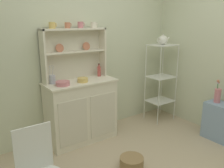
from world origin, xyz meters
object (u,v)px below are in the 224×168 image
at_px(hutch_cabinet, 81,110).
at_px(flower_vase, 218,95).
at_px(side_shelf_blue, 222,122).
at_px(bowl_mixing_large, 63,83).
at_px(bakers_rack, 161,74).
at_px(cup_gold_0, 52,25).
at_px(jam_bottle, 99,71).
at_px(porcelain_teapot, 163,40).
at_px(wire_chair, 38,168).
at_px(floor_basket, 132,162).
at_px(utensil_jar, 52,79).
at_px(hutch_shelf_unit, 73,50).

xyz_separation_m(hutch_cabinet, flower_vase, (1.61, -1.03, 0.20)).
distance_m(side_shelf_blue, bowl_mixing_large, 2.27).
relative_size(hutch_cabinet, bakers_rack, 0.76).
height_order(bakers_rack, side_shelf_blue, bakers_rack).
height_order(cup_gold_0, jam_bottle, cup_gold_0).
relative_size(jam_bottle, porcelain_teapot, 0.79).
xyz_separation_m(cup_gold_0, porcelain_teapot, (1.72, -0.25, -0.24)).
distance_m(jam_bottle, flower_vase, 1.71).
xyz_separation_m(hutch_cabinet, wire_chair, (-0.96, -1.08, 0.07)).
height_order(hutch_cabinet, porcelain_teapot, porcelain_teapot).
bearing_deg(cup_gold_0, side_shelf_blue, -33.89).
xyz_separation_m(bowl_mixing_large, jam_bottle, (0.64, 0.16, 0.05)).
bearing_deg(floor_basket, bakers_rack, 32.13).
xyz_separation_m(wire_chair, flower_vase, (2.57, 0.05, 0.13)).
bearing_deg(cup_gold_0, utensil_jar, -145.10).
height_order(side_shelf_blue, floor_basket, side_shelf_blue).
distance_m(cup_gold_0, jam_bottle, 0.92).
bearing_deg(utensil_jar, hutch_shelf_unit, 13.32).
xyz_separation_m(hutch_shelf_unit, bowl_mixing_large, (-0.28, -0.24, -0.37)).
height_order(floor_basket, jam_bottle, jam_bottle).
xyz_separation_m(wire_chair, jam_bottle, (1.32, 1.17, 0.42)).
relative_size(cup_gold_0, utensil_jar, 0.41).
bearing_deg(floor_basket, flower_vase, -4.04).
relative_size(side_shelf_blue, utensil_jar, 2.27).
xyz_separation_m(cup_gold_0, jam_bottle, (0.65, -0.04, -0.65)).
distance_m(hutch_shelf_unit, bakers_rack, 1.53).
height_order(hutch_cabinet, utensil_jar, utensil_jar).
bearing_deg(side_shelf_blue, cup_gold_0, 146.11).
xyz_separation_m(jam_bottle, porcelain_teapot, (1.07, -0.21, 0.41)).
relative_size(bakers_rack, jam_bottle, 6.83).
height_order(hutch_cabinet, floor_basket, hutch_cabinet).
distance_m(bakers_rack, bowl_mixing_large, 1.71).
relative_size(hutch_shelf_unit, utensil_jar, 3.87).
relative_size(hutch_shelf_unit, side_shelf_blue, 1.70).
height_order(cup_gold_0, bowl_mixing_large, cup_gold_0).
xyz_separation_m(hutch_cabinet, jam_bottle, (0.36, 0.09, 0.50)).
distance_m(hutch_cabinet, bowl_mixing_large, 0.53).
bearing_deg(bakers_rack, utensil_jar, 173.49).
bearing_deg(wire_chair, cup_gold_0, 40.31).
bearing_deg(wire_chair, hutch_shelf_unit, 31.61).
height_order(jam_bottle, porcelain_teapot, porcelain_teapot).
relative_size(floor_basket, flower_vase, 0.85).
xyz_separation_m(hutch_shelf_unit, bakers_rack, (1.43, -0.29, -0.47)).
height_order(hutch_cabinet, flower_vase, hutch_cabinet).
bearing_deg(flower_vase, bakers_rack, 101.25).
relative_size(bowl_mixing_large, flower_vase, 0.54).
bearing_deg(porcelain_teapot, jam_bottle, 168.82).
bearing_deg(cup_gold_0, porcelain_teapot, -8.19).
xyz_separation_m(bakers_rack, floor_basket, (-1.28, -0.81, -0.73)).
height_order(bakers_rack, floor_basket, bakers_rack).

